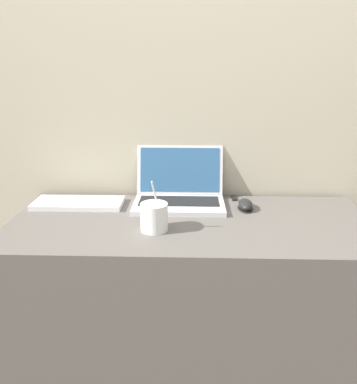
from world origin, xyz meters
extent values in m
cube|color=#BCB299|center=(0.00, 0.62, 1.25)|extent=(7.00, 0.04, 2.50)
cube|color=#5B5651|center=(0.00, 0.29, 0.38)|extent=(1.38, 0.58, 0.75)
cube|color=silver|center=(-0.05, 0.43, 0.76)|extent=(0.38, 0.22, 0.02)
cube|color=black|center=(-0.05, 0.44, 0.77)|extent=(0.33, 0.12, 0.00)
cube|color=silver|center=(-0.05, 0.57, 0.88)|extent=(0.38, 0.07, 0.21)
cube|color=#2D567F|center=(-0.05, 0.56, 0.88)|extent=(0.35, 0.06, 0.18)
cylinder|color=white|center=(-0.13, 0.20, 0.80)|extent=(0.10, 0.10, 0.10)
cylinder|color=black|center=(-0.13, 0.20, 0.85)|extent=(0.08, 0.08, 0.01)
cylinder|color=white|center=(-0.12, 0.19, 0.87)|extent=(0.03, 0.05, 0.16)
ellipsoid|color=black|center=(0.22, 0.42, 0.76)|extent=(0.06, 0.11, 0.01)
ellipsoid|color=black|center=(0.22, 0.42, 0.77)|extent=(0.06, 0.10, 0.04)
cube|color=silver|center=(-0.48, 0.44, 0.76)|extent=(0.37, 0.15, 0.02)
cube|color=black|center=(0.19, 0.54, 0.76)|extent=(0.02, 0.06, 0.01)
camera|label=1|loc=(-0.01, -1.02, 1.31)|focal=35.00mm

